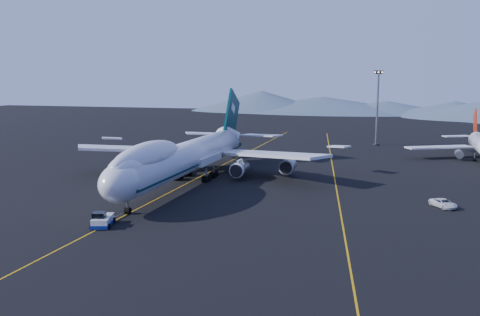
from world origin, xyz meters
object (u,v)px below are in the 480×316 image
(service_van, at_px, (443,203))
(floodlight_mast, at_px, (377,108))
(boeing_747, at_px, (187,156))
(pushback_tug, at_px, (103,221))

(service_van, height_order, floodlight_mast, floodlight_mast)
(service_van, bearing_deg, floodlight_mast, 65.43)
(boeing_747, bearing_deg, service_van, -8.46)
(service_van, bearing_deg, pushback_tug, 173.49)
(boeing_747, bearing_deg, pushback_tug, -90.38)
(pushback_tug, bearing_deg, boeing_747, 73.04)
(floodlight_mast, bearing_deg, pushback_tug, -108.21)
(boeing_747, height_order, pushback_tug, boeing_747)
(pushback_tug, xyz_separation_m, service_van, (50.56, 26.50, 0.04))
(floodlight_mast, bearing_deg, service_van, -80.41)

